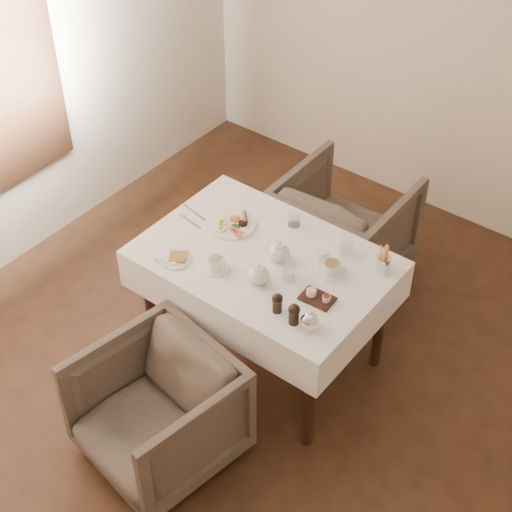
{
  "coord_description": "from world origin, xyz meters",
  "views": [
    {
      "loc": [
        1.41,
        -1.83,
        3.42
      ],
      "look_at": [
        -0.42,
        0.53,
        0.82
      ],
      "focal_mm": 55.0,
      "sensor_mm": 36.0,
      "label": 1
    }
  ],
  "objects_px": {
    "table": "(264,274)",
    "teapot_centre": "(279,251)",
    "armchair_far": "(343,226)",
    "breakfast_plate": "(232,224)",
    "armchair_near": "(157,412)"
  },
  "relations": [
    {
      "from": "breakfast_plate",
      "to": "teapot_centre",
      "type": "xyz_separation_m",
      "value": [
        0.37,
        -0.08,
        0.05
      ]
    },
    {
      "from": "table",
      "to": "teapot_centre",
      "type": "xyz_separation_m",
      "value": [
        0.07,
        0.02,
        0.18
      ]
    },
    {
      "from": "breakfast_plate",
      "to": "armchair_near",
      "type": "bearing_deg",
      "value": -92.87
    },
    {
      "from": "table",
      "to": "armchair_far",
      "type": "relative_size",
      "value": 1.69
    },
    {
      "from": "breakfast_plate",
      "to": "teapot_centre",
      "type": "bearing_deg",
      "value": -31.33
    },
    {
      "from": "table",
      "to": "breakfast_plate",
      "type": "bearing_deg",
      "value": 160.94
    },
    {
      "from": "armchair_near",
      "to": "teapot_centre",
      "type": "bearing_deg",
      "value": 93.75
    },
    {
      "from": "armchair_far",
      "to": "armchair_near",
      "type": "bearing_deg",
      "value": 91.03
    },
    {
      "from": "table",
      "to": "breakfast_plate",
      "type": "height_order",
      "value": "breakfast_plate"
    },
    {
      "from": "armchair_far",
      "to": "teapot_centre",
      "type": "distance_m",
      "value": 1.02
    },
    {
      "from": "teapot_centre",
      "to": "breakfast_plate",
      "type": "bearing_deg",
      "value": 157.72
    },
    {
      "from": "armchair_far",
      "to": "breakfast_plate",
      "type": "xyz_separation_m",
      "value": [
        -0.23,
        -0.81,
        0.42
      ]
    },
    {
      "from": "armchair_far",
      "to": "breakfast_plate",
      "type": "relative_size",
      "value": 2.83
    },
    {
      "from": "armchair_near",
      "to": "breakfast_plate",
      "type": "xyz_separation_m",
      "value": [
        -0.28,
        0.95,
        0.44
      ]
    },
    {
      "from": "table",
      "to": "teapot_centre",
      "type": "relative_size",
      "value": 8.41
    }
  ]
}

